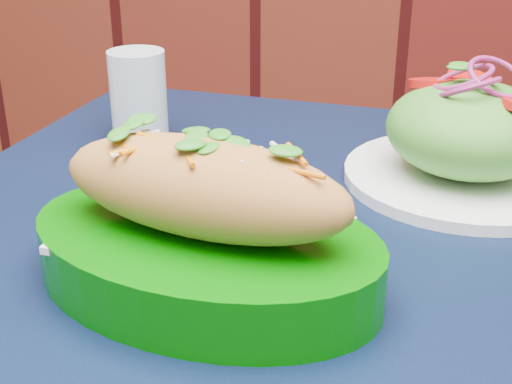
# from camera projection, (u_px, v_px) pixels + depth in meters

# --- Properties ---
(cafe_table) EXTENTS (0.89, 0.89, 0.75)m
(cafe_table) POSITION_uv_depth(u_px,v_px,m) (319.00, 329.00, 0.65)
(cafe_table) COLOR black
(cafe_table) RESTS_ON ground
(banh_mi_basket) EXTENTS (0.31, 0.24, 0.13)m
(banh_mi_basket) POSITION_uv_depth(u_px,v_px,m) (204.00, 229.00, 0.53)
(banh_mi_basket) COLOR #025D02
(banh_mi_basket) RESTS_ON cafe_table
(salad_plate) EXTENTS (0.25, 0.25, 0.12)m
(salad_plate) POSITION_uv_depth(u_px,v_px,m) (469.00, 137.00, 0.72)
(salad_plate) COLOR white
(salad_plate) RESTS_ON cafe_table
(water_glass) EXTENTS (0.07, 0.07, 0.11)m
(water_glass) POSITION_uv_depth(u_px,v_px,m) (139.00, 96.00, 0.83)
(water_glass) COLOR silver
(water_glass) RESTS_ON cafe_table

